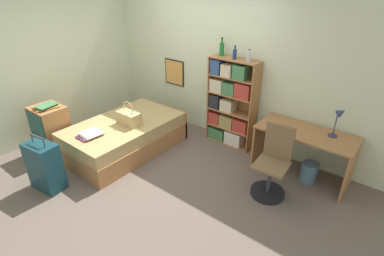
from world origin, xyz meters
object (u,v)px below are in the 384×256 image
magazine_pile_on_dresser (46,106)px  desk_lamp (340,117)px  bookcase (230,104)px  dresser (51,130)px  waste_bin (309,172)px  desk_chair (271,173)px  bottle_green (222,49)px  handbag (129,118)px  bottle_brown (235,54)px  book_stack_on_bed (90,134)px  bed (126,136)px  suitcase (45,166)px  bottle_clear (249,57)px  desk (304,144)px

magazine_pile_on_dresser → desk_lamp: 4.31m
desk_lamp → bookcase: bearing=177.7°
dresser → waste_bin: 4.10m
magazine_pile_on_dresser → waste_bin: bearing=27.3°
bookcase → desk_chair: bearing=-34.7°
bottle_green → handbag: bearing=-123.0°
bottle_brown → waste_bin: (1.48, -0.20, -1.44)m
book_stack_on_bed → magazine_pile_on_dresser: size_ratio=0.94×
bookcase → desk_lamp: bookcase is taller
bed → waste_bin: 2.95m
handbag → bottle_brown: bottle_brown is taller
bed → magazine_pile_on_dresser: bearing=-137.0°
dresser → desk_lamp: 4.37m
suitcase → bottle_brown: 3.20m
dresser → bottle_clear: 3.38m
bottle_green → desk_chair: (1.44, -0.87, -1.29)m
bookcase → bottle_brown: bearing=-27.7°
bed → desk_lamp: bearing=22.6°
book_stack_on_bed → bottle_brown: 2.52m
desk → desk_chair: bearing=-103.9°
book_stack_on_bed → desk_chair: bearing=23.8°
book_stack_on_bed → desk: (2.62, 1.75, -0.03)m
bed → magazine_pile_on_dresser: size_ratio=4.89×
book_stack_on_bed → bookcase: (1.25, 1.91, 0.18)m
magazine_pile_on_dresser → desk_lamp: desk_lamp is taller
magazine_pile_on_dresser → bottle_green: 2.93m
handbag → waste_bin: (2.62, 1.05, -0.48)m
bed → waste_bin: bearing=21.1°
bottle_green → bottle_clear: (0.53, -0.07, -0.04)m
bottle_clear → waste_bin: bearing=-9.1°
desk → bottle_green: bearing=172.7°
bottle_brown → dresser: bearing=-136.2°
handbag → bottle_brown: bearing=47.9°
book_stack_on_bed → dresser: bearing=-168.5°
bed → magazine_pile_on_dresser: (-0.86, -0.80, 0.58)m
bottle_clear → desk: bottle_clear is taller
suitcase → dresser: bearing=145.8°
bed → handbag: size_ratio=4.87×
book_stack_on_bed → bottle_brown: bearing=55.6°
suitcase → desk_lamp: bearing=40.9°
book_stack_on_bed → suitcase: (-0.03, -0.74, -0.20)m
desk_lamp → desk_chair: (-0.51, -0.76, -0.69)m
book_stack_on_bed → bottle_green: (1.01, 1.95, 1.07)m
handbag → waste_bin: handbag is taller
book_stack_on_bed → suitcase: size_ratio=0.44×
handbag → book_stack_on_bed: handbag is taller
book_stack_on_bed → bottle_brown: bottle_brown is taller
bottle_brown → desk: 1.71m
handbag → desk: bearing=24.4°
handbag → bottle_clear: bottle_clear is taller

